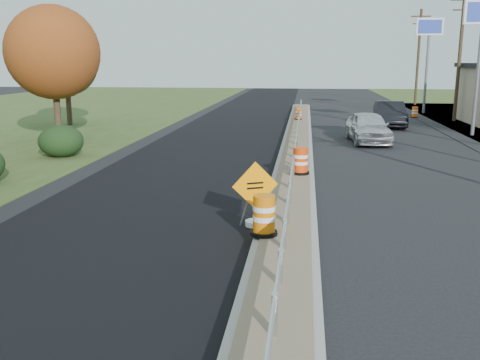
# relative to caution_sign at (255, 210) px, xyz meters

# --- Properties ---
(ground) EXTENTS (140.00, 140.00, 0.00)m
(ground) POSITION_rel_caution_sign_xyz_m (0.90, 3.67, -0.46)
(ground) COLOR black
(ground) RESTS_ON ground
(milled_overlay) EXTENTS (7.20, 120.00, 0.01)m
(milled_overlay) POSITION_rel_caution_sign_xyz_m (-3.50, 13.67, -0.45)
(milled_overlay) COLOR black
(milled_overlay) RESTS_ON ground
(median) EXTENTS (1.60, 55.00, 0.23)m
(median) POSITION_rel_caution_sign_xyz_m (0.90, 11.67, -0.35)
(median) COLOR gray
(median) RESTS_ON ground
(guardrail) EXTENTS (0.10, 46.15, 0.72)m
(guardrail) POSITION_rel_caution_sign_xyz_m (0.90, 12.67, 0.27)
(guardrail) COLOR silver
(guardrail) RESTS_ON median
(pylon_sign_north) EXTENTS (2.20, 0.30, 7.90)m
(pylon_sign_north) POSITION_rel_caution_sign_xyz_m (11.40, 33.67, 6.01)
(pylon_sign_north) COLOR slate
(pylon_sign_north) RESTS_ON ground
(utility_pole_nmid) EXTENTS (1.90, 0.26, 9.40)m
(utility_pole_nmid) POSITION_rel_caution_sign_xyz_m (12.40, 27.67, 4.47)
(utility_pole_nmid) COLOR #473523
(utility_pole_nmid) RESTS_ON ground
(utility_pole_north) EXTENTS (1.90, 0.26, 9.40)m
(utility_pole_north) POSITION_rel_caution_sign_xyz_m (12.40, 42.67, 4.47)
(utility_pole_north) COLOR #473523
(utility_pole_north) RESTS_ON ground
(hedge_north) EXTENTS (2.09, 2.09, 1.52)m
(hedge_north) POSITION_rel_caution_sign_xyz_m (-10.10, 9.67, 0.30)
(hedge_north) COLOR black
(hedge_north) RESTS_ON ground
(tree_near_red) EXTENTS (4.95, 4.95, 7.35)m
(tree_near_red) POSITION_rel_caution_sign_xyz_m (-12.10, 13.67, 4.40)
(tree_near_red) COLOR #473523
(tree_near_red) RESTS_ON ground
(tree_near_back) EXTENTS (4.29, 4.29, 6.37)m
(tree_near_back) POSITION_rel_caution_sign_xyz_m (-15.10, 21.67, 3.75)
(tree_near_back) COLOR #473523
(tree_near_back) RESTS_ON ground
(caution_sign) EXTENTS (1.21, 0.57, 1.81)m
(caution_sign) POSITION_rel_caution_sign_xyz_m (0.00, 0.00, 0.00)
(caution_sign) COLOR white
(caution_sign) RESTS_ON ground
(barrel_median_near) EXTENTS (0.69, 0.69, 1.00)m
(barrel_median_near) POSITION_rel_caution_sign_xyz_m (0.35, -1.38, 0.25)
(barrel_median_near) COLOR black
(barrel_median_near) RESTS_ON median
(barrel_median_mid) EXTENTS (0.69, 0.69, 1.01)m
(barrel_median_mid) POSITION_rel_caution_sign_xyz_m (1.16, 6.05, 0.25)
(barrel_median_mid) COLOR black
(barrel_median_mid) RESTS_ON median
(barrel_median_far) EXTENTS (0.54, 0.54, 0.80)m
(barrel_median_far) POSITION_rel_caution_sign_xyz_m (0.79, 25.28, 0.15)
(barrel_median_far) COLOR black
(barrel_median_far) RESTS_ON median
(barrel_shoulder_far) EXTENTS (0.58, 0.58, 0.85)m
(barrel_shoulder_far) POSITION_rel_caution_sign_xyz_m (9.97, 29.97, -0.05)
(barrel_shoulder_far) COLOR black
(barrel_shoulder_far) RESTS_ON ground
(car_silver) EXTENTS (2.41, 5.15, 1.71)m
(car_silver) POSITION_rel_caution_sign_xyz_m (4.79, 16.04, 0.39)
(car_silver) COLOR silver
(car_silver) RESTS_ON ground
(car_dark_mid) EXTENTS (1.97, 5.25, 1.71)m
(car_dark_mid) POSITION_rel_caution_sign_xyz_m (7.07, 23.71, 0.40)
(car_dark_mid) COLOR black
(car_dark_mid) RESTS_ON ground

